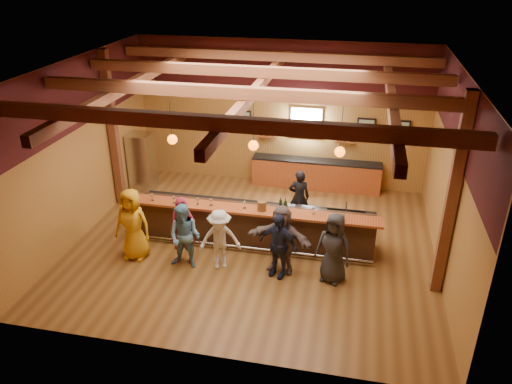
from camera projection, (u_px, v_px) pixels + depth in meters
room at (254, 124)px, 11.46m from camera, size 9.04×9.00×4.52m
bar_counter at (255, 224)px, 12.71m from camera, size 6.30×1.07×1.11m
back_bar_cabinet at (316, 174)px, 15.66m from camera, size 4.00×0.52×0.95m
window at (306, 123)px, 15.24m from camera, size 0.95×0.09×0.95m
framed_pictures at (335, 123)px, 15.05m from camera, size 5.35×0.05×0.45m
wine_shelves at (305, 137)px, 15.37m from camera, size 3.00×0.18×0.30m
pendant_lights at (253, 145)px, 11.63m from camera, size 4.24×0.24×1.37m
stainless_fridge at (142, 162)px, 15.47m from camera, size 0.70×0.70×1.80m
customer_orange at (133, 224)px, 11.91m from camera, size 0.91×0.61×1.82m
customer_redvest at (183, 231)px, 11.76m from camera, size 0.66×0.48×1.69m
customer_denim at (185, 237)px, 11.59m from camera, size 0.84×0.68×1.62m
customer_white at (220, 239)px, 11.58m from camera, size 1.10×0.84×1.50m
customer_navy at (278, 245)px, 11.27m from camera, size 1.01×0.67×1.59m
customer_brown at (281, 239)px, 11.43m from camera, size 1.63×0.81×1.68m
customer_dark at (334, 248)px, 11.08m from camera, size 0.96×0.78×1.69m
bartender at (299, 197)px, 13.53m from camera, size 0.60×0.43×1.55m
ice_bucket at (262, 206)px, 12.07m from camera, size 0.22×0.22×0.24m
bottle_a at (285, 206)px, 12.06m from camera, size 0.07×0.07×0.33m
bottle_b at (281, 204)px, 12.13m from camera, size 0.07×0.07×0.32m
glass_a at (152, 195)px, 12.54m from camera, size 0.09×0.09×0.20m
glass_b at (174, 198)px, 12.41m from camera, size 0.09×0.09×0.20m
glass_c at (197, 200)px, 12.36m from camera, size 0.08×0.08×0.18m
glass_d at (211, 200)px, 12.29m from camera, size 0.09×0.09×0.20m
glass_e at (244, 203)px, 12.16m from camera, size 0.09×0.09×0.19m
glass_f at (277, 209)px, 11.91m from camera, size 0.08×0.08×0.19m
glass_g at (314, 209)px, 11.89m from camera, size 0.09×0.09×0.20m
glass_h at (344, 215)px, 11.67m from camera, size 0.07×0.07×0.16m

